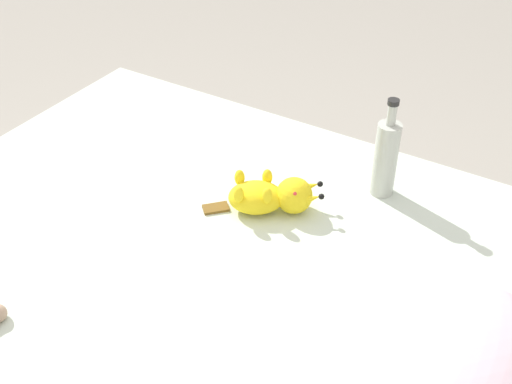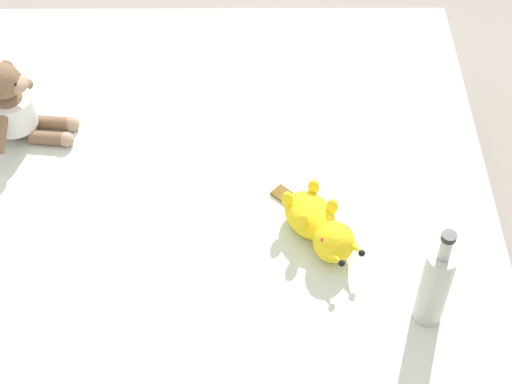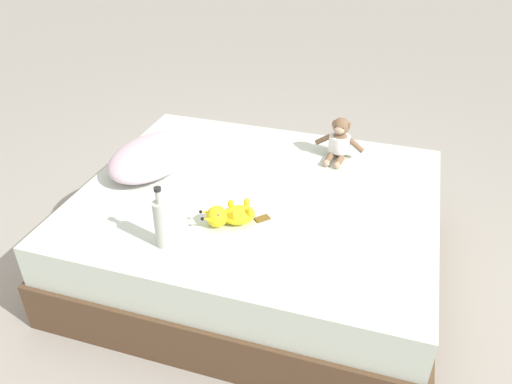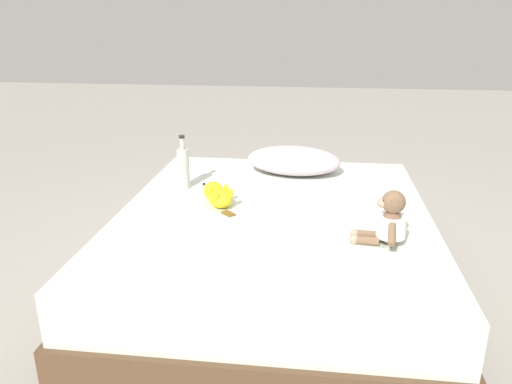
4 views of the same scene
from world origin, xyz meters
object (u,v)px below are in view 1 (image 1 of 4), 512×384
Objects in this scene: plush_yellow_creature at (272,196)px; bed at (201,334)px; glass_bottle at (386,157)px; pillow at (439,371)px.

bed is at bearing -8.87° from plush_yellow_creature.
glass_bottle reaches higher than bed.
plush_yellow_creature is at bearing -43.86° from glass_bottle.
bed is 0.69m from glass_bottle.
glass_bottle is at bearing 136.14° from plush_yellow_creature.
pillow is 0.68m from plush_yellow_creature.
bed is at bearing -95.47° from pillow.
pillow is 0.68m from glass_bottle.
bed is 0.71m from pillow.
pillow is at bearing 58.76° from plush_yellow_creature.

